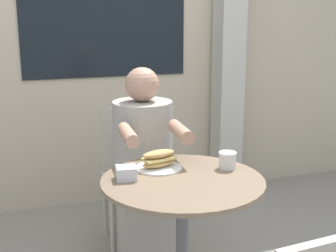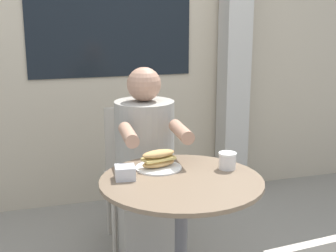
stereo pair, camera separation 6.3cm
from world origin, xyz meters
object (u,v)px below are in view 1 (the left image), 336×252
object	(u,v)px
diner_chair	(131,163)
drink_cup	(227,160)
seated_diner	(145,183)
cafe_table	(182,218)
sandwich_on_plate	(159,161)

from	to	relation	value
diner_chair	drink_cup	xyz separation A→B (m)	(0.27, -0.83, 0.25)
seated_diner	drink_cup	size ratio (longest dim) A/B	13.52
cafe_table	drink_cup	bearing A→B (deg)	15.41
cafe_table	seated_diner	distance (m)	0.56
cafe_table	diner_chair	bearing A→B (deg)	90.87
seated_diner	drink_cup	world-z (taller)	seated_diner
cafe_table	seated_diner	size ratio (longest dim) A/B	0.64
sandwich_on_plate	drink_cup	distance (m)	0.33
cafe_table	sandwich_on_plate	size ratio (longest dim) A/B	3.32
cafe_table	diner_chair	distance (m)	0.90
sandwich_on_plate	cafe_table	bearing A→B (deg)	-71.51
seated_diner	sandwich_on_plate	xyz separation A→B (m)	(-0.04, -0.38, 0.25)
seated_diner	drink_cup	bearing A→B (deg)	124.09
seated_diner	diner_chair	bearing A→B (deg)	-87.37
seated_diner	cafe_table	bearing A→B (deg)	96.50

